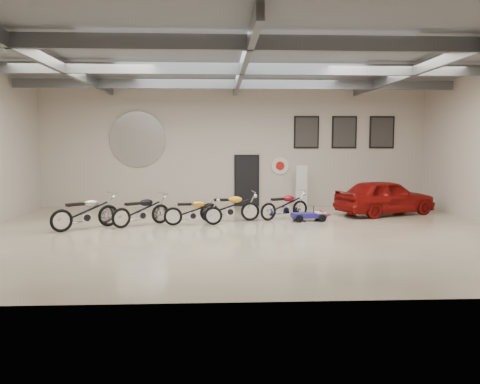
{
  "coord_description": "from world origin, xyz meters",
  "views": [
    {
      "loc": [
        -0.68,
        -13.57,
        2.65
      ],
      "look_at": [
        0.0,
        1.2,
        1.1
      ],
      "focal_mm": 35.0,
      "sensor_mm": 36.0,
      "label": 1
    }
  ],
  "objects_px": {
    "motorcycle_silver": "(85,211)",
    "motorcycle_red": "(284,205)",
    "banner_stand": "(302,186)",
    "motorcycle_yellow": "(230,206)",
    "vintage_car": "(385,197)",
    "go_kart": "(312,213)",
    "motorcycle_black": "(141,210)",
    "motorcycle_gold": "(193,211)"
  },
  "relations": [
    {
      "from": "go_kart",
      "to": "vintage_car",
      "type": "height_order",
      "value": "vintage_car"
    },
    {
      "from": "banner_stand",
      "to": "go_kart",
      "type": "relative_size",
      "value": 1.26
    },
    {
      "from": "motorcycle_gold",
      "to": "motorcycle_red",
      "type": "height_order",
      "value": "motorcycle_red"
    },
    {
      "from": "banner_stand",
      "to": "motorcycle_black",
      "type": "xyz_separation_m",
      "value": [
        -5.91,
        -4.1,
        -0.38
      ]
    },
    {
      "from": "banner_stand",
      "to": "motorcycle_red",
      "type": "bearing_deg",
      "value": -121.62
    },
    {
      "from": "motorcycle_yellow",
      "to": "vintage_car",
      "type": "height_order",
      "value": "vintage_car"
    },
    {
      "from": "motorcycle_black",
      "to": "go_kart",
      "type": "relative_size",
      "value": 1.39
    },
    {
      "from": "motorcycle_black",
      "to": "motorcycle_gold",
      "type": "relative_size",
      "value": 1.07
    },
    {
      "from": "banner_stand",
      "to": "vintage_car",
      "type": "height_order",
      "value": "banner_stand"
    },
    {
      "from": "motorcycle_red",
      "to": "go_kart",
      "type": "relative_size",
      "value": 1.36
    },
    {
      "from": "motorcycle_yellow",
      "to": "vintage_car",
      "type": "relative_size",
      "value": 0.52
    },
    {
      "from": "motorcycle_gold",
      "to": "vintage_car",
      "type": "relative_size",
      "value": 0.48
    },
    {
      "from": "motorcycle_yellow",
      "to": "vintage_car",
      "type": "bearing_deg",
      "value": 5.28
    },
    {
      "from": "motorcycle_silver",
      "to": "motorcycle_red",
      "type": "relative_size",
      "value": 1.11
    },
    {
      "from": "motorcycle_gold",
      "to": "motorcycle_red",
      "type": "bearing_deg",
      "value": 15.93
    },
    {
      "from": "vintage_car",
      "to": "motorcycle_silver",
      "type": "bearing_deg",
      "value": 83.19
    },
    {
      "from": "motorcycle_black",
      "to": "motorcycle_red",
      "type": "height_order",
      "value": "motorcycle_black"
    },
    {
      "from": "banner_stand",
      "to": "motorcycle_gold",
      "type": "height_order",
      "value": "banner_stand"
    },
    {
      "from": "banner_stand",
      "to": "motorcycle_black",
      "type": "bearing_deg",
      "value": -156.2
    },
    {
      "from": "motorcycle_black",
      "to": "motorcycle_yellow",
      "type": "xyz_separation_m",
      "value": [
        2.87,
        0.71,
        0.0
      ]
    },
    {
      "from": "motorcycle_silver",
      "to": "go_kart",
      "type": "height_order",
      "value": "motorcycle_silver"
    },
    {
      "from": "motorcycle_black",
      "to": "motorcycle_gold",
      "type": "height_order",
      "value": "motorcycle_black"
    },
    {
      "from": "motorcycle_black",
      "to": "motorcycle_yellow",
      "type": "relative_size",
      "value": 0.99
    },
    {
      "from": "motorcycle_silver",
      "to": "motorcycle_black",
      "type": "distance_m",
      "value": 1.7
    },
    {
      "from": "motorcycle_black",
      "to": "motorcycle_red",
      "type": "bearing_deg",
      "value": -23.69
    },
    {
      "from": "motorcycle_black",
      "to": "banner_stand",
      "type": "bearing_deg",
      "value": -1.99
    },
    {
      "from": "go_kart",
      "to": "motorcycle_yellow",
      "type": "bearing_deg",
      "value": 174.17
    },
    {
      "from": "motorcycle_red",
      "to": "go_kart",
      "type": "height_order",
      "value": "motorcycle_red"
    },
    {
      "from": "motorcycle_silver",
      "to": "banner_stand",
      "type": "bearing_deg",
      "value": -7.3
    },
    {
      "from": "motorcycle_silver",
      "to": "go_kart",
      "type": "bearing_deg",
      "value": -29.27
    },
    {
      "from": "motorcycle_yellow",
      "to": "motorcycle_red",
      "type": "bearing_deg",
      "value": 4.27
    },
    {
      "from": "motorcycle_red",
      "to": "motorcycle_black",
      "type": "bearing_deg",
      "value": 165.59
    },
    {
      "from": "motorcycle_yellow",
      "to": "motorcycle_black",
      "type": "bearing_deg",
      "value": -173.66
    },
    {
      "from": "banner_stand",
      "to": "motorcycle_silver",
      "type": "distance_m",
      "value": 8.84
    },
    {
      "from": "go_kart",
      "to": "vintage_car",
      "type": "relative_size",
      "value": 0.37
    },
    {
      "from": "motorcycle_black",
      "to": "go_kart",
      "type": "bearing_deg",
      "value": -29.62
    },
    {
      "from": "banner_stand",
      "to": "motorcycle_silver",
      "type": "bearing_deg",
      "value": -159.41
    },
    {
      "from": "go_kart",
      "to": "motorcycle_black",
      "type": "bearing_deg",
      "value": -178.73
    },
    {
      "from": "motorcycle_yellow",
      "to": "motorcycle_silver",
      "type": "bearing_deg",
      "value": -172.19
    },
    {
      "from": "banner_stand",
      "to": "motorcycle_yellow",
      "type": "relative_size",
      "value": 0.89
    },
    {
      "from": "motorcycle_silver",
      "to": "motorcycle_black",
      "type": "xyz_separation_m",
      "value": [
        1.62,
        0.52,
        -0.04
      ]
    },
    {
      "from": "banner_stand",
      "to": "motorcycle_black",
      "type": "distance_m",
      "value": 7.2
    }
  ]
}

